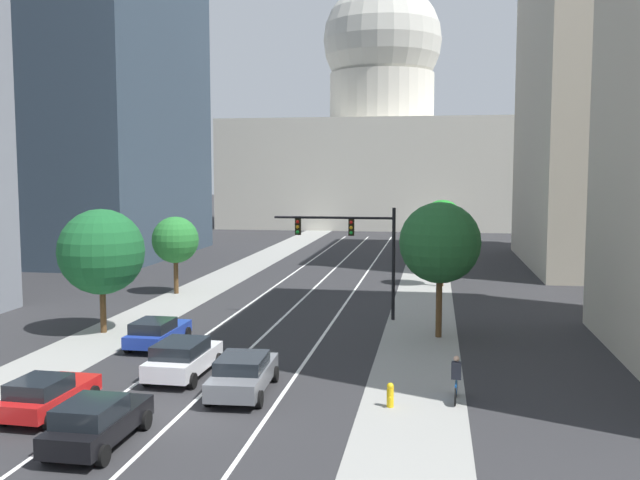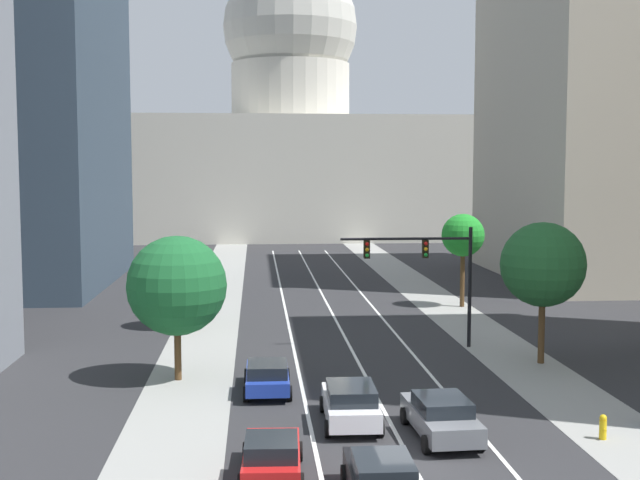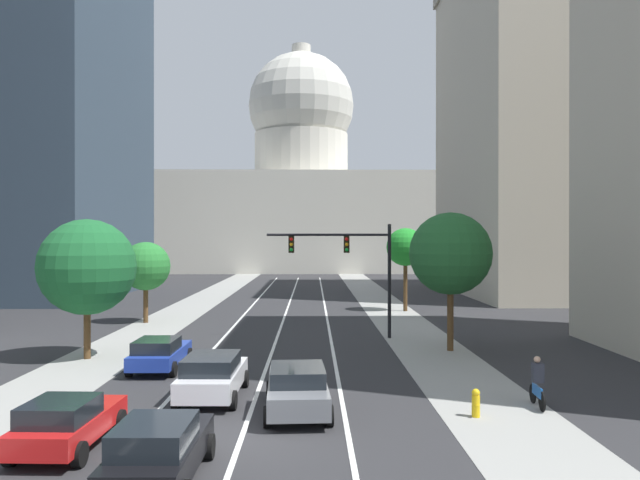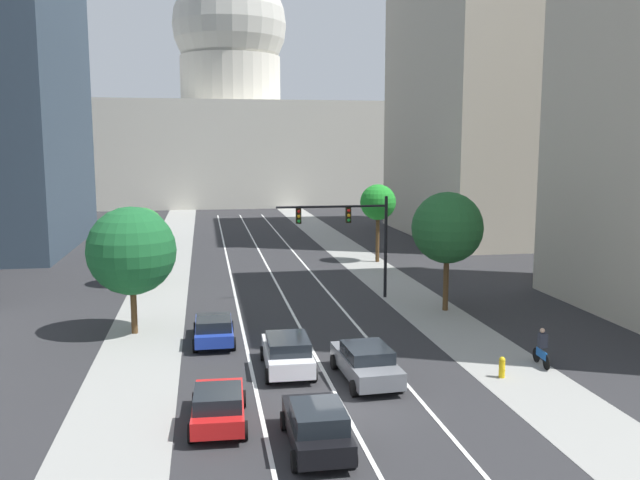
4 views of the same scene
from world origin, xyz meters
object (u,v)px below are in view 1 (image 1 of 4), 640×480
(car_red, at_px, (47,395))
(cyclist, at_px, (456,379))
(traffic_signal_mast, at_px, (355,241))
(car_black, at_px, (97,422))
(street_tree_mid_left, at_px, (101,252))
(car_gray, at_px, (243,373))
(fire_hydrant, at_px, (390,395))
(car_blue, at_px, (157,332))
(car_white, at_px, (183,358))
(capitol_building, at_px, (381,139))
(street_tree_near_right, at_px, (440,243))
(street_tree_far_right, at_px, (442,220))
(street_tree_near_left, at_px, (175,240))

(car_red, height_order, cyclist, cyclist)
(car_red, relative_size, traffic_signal_mast, 0.59)
(car_black, height_order, street_tree_mid_left, street_tree_mid_left)
(car_gray, height_order, street_tree_mid_left, street_tree_mid_left)
(car_black, bearing_deg, fire_hydrant, -58.96)
(car_blue, height_order, car_black, car_black)
(car_white, height_order, street_tree_mid_left, street_tree_mid_left)
(capitol_building, height_order, cyclist, capitol_building)
(car_black, bearing_deg, traffic_signal_mast, -15.11)
(street_tree_near_right, xyz_separation_m, street_tree_far_right, (0.27, 16.61, 0.05))
(car_gray, bearing_deg, traffic_signal_mast, -13.05)
(cyclist, bearing_deg, street_tree_far_right, 4.48)
(capitol_building, xyz_separation_m, traffic_signal_mast, (4.20, -73.85, -9.37))
(car_white, bearing_deg, capitol_building, 0.21)
(fire_hydrant, distance_m, street_tree_mid_left, 18.86)
(capitol_building, relative_size, car_blue, 10.76)
(car_white, height_order, cyclist, cyclist)
(car_red, distance_m, car_blue, 9.86)
(capitol_building, bearing_deg, car_blue, -93.20)
(car_black, bearing_deg, car_white, 0.56)
(car_white, bearing_deg, street_tree_mid_left, 46.08)
(traffic_signal_mast, bearing_deg, car_blue, -136.94)
(car_red, height_order, car_blue, car_red)
(car_red, bearing_deg, cyclist, -72.46)
(capitol_building, height_order, traffic_signal_mast, capitol_building)
(capitol_building, distance_m, car_gray, 89.44)
(fire_hydrant, relative_size, cyclist, 0.53)
(street_tree_mid_left, bearing_deg, street_tree_near_right, 5.98)
(car_black, xyz_separation_m, street_tree_far_right, (10.79, 33.12, 4.16))
(fire_hydrant, relative_size, street_tree_near_right, 0.13)
(car_red, height_order, street_tree_mid_left, street_tree_mid_left)
(car_gray, xyz_separation_m, cyclist, (8.06, 0.40, 0.06))
(car_red, bearing_deg, street_tree_far_right, -21.95)
(cyclist, bearing_deg, street_tree_near_right, 7.13)
(car_black, distance_m, street_tree_near_right, 20.00)
(car_black, relative_size, cyclist, 2.56)
(car_blue, bearing_deg, car_red, -179.72)
(car_black, xyz_separation_m, cyclist, (11.12, 6.23, 0.05))
(car_black, relative_size, street_tree_mid_left, 0.67)
(car_black, distance_m, car_gray, 6.58)
(capitol_building, height_order, street_tree_mid_left, capitol_building)
(traffic_signal_mast, height_order, street_tree_mid_left, street_tree_mid_left)
(capitol_building, bearing_deg, car_black, -90.93)
(car_blue, xyz_separation_m, street_tree_near_left, (-4.61, 14.62, 3.05))
(cyclist, height_order, street_tree_near_left, street_tree_near_left)
(capitol_building, bearing_deg, street_tree_near_left, -97.76)
(fire_hydrant, distance_m, cyclist, 2.63)
(car_red, xyz_separation_m, car_blue, (0.01, 9.86, -0.01))
(car_red, distance_m, car_white, 6.02)
(street_tree_mid_left, bearing_deg, capitol_building, 83.83)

